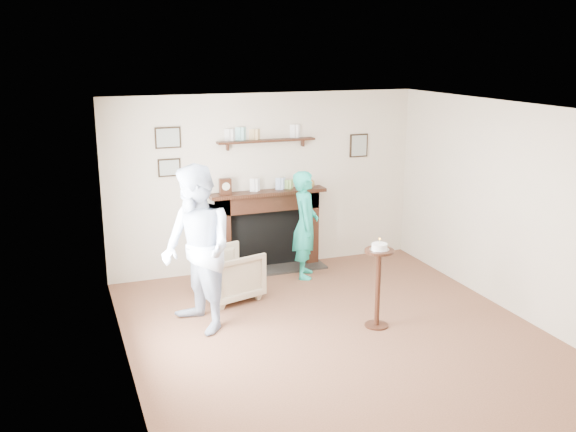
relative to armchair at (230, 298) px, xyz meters
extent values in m
plane|color=brown|center=(0.82, -1.49, 0.00)|extent=(5.00, 5.00, 0.00)
cube|color=beige|center=(0.82, 1.01, 1.25)|extent=(4.50, 0.04, 2.50)
cube|color=beige|center=(-1.43, -1.49, 1.25)|extent=(0.04, 5.00, 2.50)
cube|color=beige|center=(3.07, -1.49, 1.25)|extent=(0.04, 5.00, 2.50)
cube|color=silver|center=(0.82, -1.49, 2.50)|extent=(4.50, 5.00, 0.04)
cube|color=black|center=(0.16, 0.91, 0.55)|extent=(0.18, 0.20, 1.10)
cube|color=black|center=(1.48, 0.91, 0.55)|extent=(0.18, 0.20, 1.10)
cube|color=black|center=(0.82, 0.91, 0.98)|extent=(1.50, 0.20, 0.24)
cube|color=black|center=(0.82, 0.98, 0.43)|extent=(1.14, 0.06, 0.86)
cube|color=#2A2725|center=(0.82, 0.79, 0.01)|extent=(1.60, 0.44, 0.03)
cube|color=black|center=(0.82, 0.88, 1.12)|extent=(1.68, 0.26, 0.05)
cube|color=black|center=(0.82, 0.94, 1.85)|extent=(1.40, 0.15, 0.03)
cube|color=black|center=(-0.53, 1.00, 1.95)|extent=(0.34, 0.03, 0.28)
cube|color=black|center=(-0.53, 1.00, 1.55)|extent=(0.30, 0.03, 0.24)
cube|color=black|center=(2.27, 1.00, 1.70)|extent=(0.28, 0.03, 0.34)
cube|color=black|center=(0.20, 0.88, 1.26)|extent=(0.16, 0.09, 0.22)
cylinder|color=beige|center=(0.20, 0.84, 1.27)|extent=(0.11, 0.01, 0.11)
sphere|color=green|center=(1.46, 0.88, 1.21)|extent=(0.12, 0.12, 0.12)
imported|color=tan|center=(0.00, 0.00, 0.00)|extent=(0.87, 0.86, 0.65)
imported|color=silver|center=(-0.56, -0.78, 0.00)|extent=(0.95, 1.08, 1.89)
imported|color=teal|center=(1.20, 0.41, 0.00)|extent=(0.54, 0.64, 1.49)
cylinder|color=black|center=(1.35, -1.42, 0.01)|extent=(0.27, 0.27, 0.02)
cylinder|color=black|center=(1.35, -1.42, 0.46)|extent=(0.06, 0.06, 0.87)
cylinder|color=black|center=(1.35, -1.42, 0.91)|extent=(0.33, 0.33, 0.03)
cylinder|color=silver|center=(1.35, -1.42, 0.93)|extent=(0.22, 0.22, 0.01)
cylinder|color=white|center=(1.35, -1.42, 0.96)|extent=(0.17, 0.17, 0.06)
cylinder|color=beige|center=(1.35, -1.42, 1.02)|extent=(0.01, 0.01, 0.05)
sphere|color=orange|center=(1.35, -1.42, 1.05)|extent=(0.02, 0.02, 0.02)
camera|label=1|loc=(-1.97, -7.44, 3.11)|focal=40.00mm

